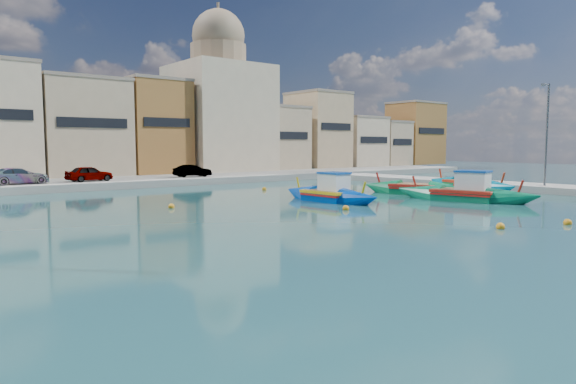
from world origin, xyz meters
name	(u,v)px	position (x,y,z in m)	size (l,w,h in m)	color
ground	(496,224)	(0.00, 0.00, 0.00)	(160.00, 160.00, 0.00)	#164443
north_quay	(172,180)	(0.00, 32.00, 0.30)	(80.00, 8.00, 0.60)	gray
north_townhouses	(197,132)	(6.68, 39.36, 5.00)	(83.20, 7.87, 10.19)	tan
church_block	(219,103)	(10.00, 40.00, 8.41)	(10.00, 10.00, 19.10)	beige
quay_street_lamp	(546,134)	(17.44, 6.00, 4.34)	(1.18, 0.16, 8.00)	#595B60
parked_cars	(86,174)	(-8.19, 30.50, 1.21)	(18.40, 2.12, 1.24)	#4C1919
luzzu_turquoise_cabin	(465,195)	(7.49, 6.33, 0.36)	(4.16, 9.47, 2.97)	#0A6F49
luzzu_blue_cabin	(329,196)	(0.66, 11.50, 0.34)	(2.31, 8.00, 2.80)	#0039A2
luzzu_cyan_mid	(469,186)	(15.00, 10.68, 0.28)	(4.11, 9.31, 2.68)	#007599
luzzu_green	(415,190)	(8.77, 11.12, 0.27)	(4.35, 8.31, 2.54)	#0A7041
mooring_buoys	(421,209)	(1.24, 4.96, 0.08)	(21.72, 27.32, 0.36)	orange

